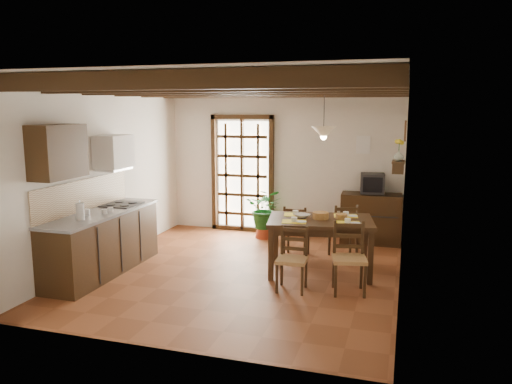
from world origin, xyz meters
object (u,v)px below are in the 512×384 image
at_px(chair_near_right, 349,271).
at_px(sideboard, 371,219).
at_px(chair_near_left, 292,271).
at_px(pendant_lamp, 324,131).
at_px(dining_table, 320,226).
at_px(chair_far_right, 343,241).
at_px(crt_tv, 372,183).
at_px(potted_plant, 265,208).
at_px(kitchen_counter, 103,241).
at_px(chair_far_left, 296,241).

bearing_deg(chair_near_right, sideboard, 75.72).
distance_m(chair_near_left, pendant_lamp, 2.05).
relative_size(dining_table, chair_far_right, 1.82).
bearing_deg(crt_tv, dining_table, -113.39).
height_order(dining_table, chair_near_right, chair_near_right).
bearing_deg(pendant_lamp, chair_far_right, 71.73).
bearing_deg(chair_near_right, crt_tv, 75.71).
xyz_separation_m(dining_table, potted_plant, (-1.32, 1.71, -0.14)).
relative_size(kitchen_counter, chair_far_right, 2.49).
height_order(chair_near_left, sideboard, sideboard).
height_order(crt_tv, pendant_lamp, pendant_lamp).
bearing_deg(chair_near_left, potted_plant, 110.89).
relative_size(chair_far_right, crt_tv, 2.02).
xyz_separation_m(kitchen_counter, chair_near_left, (2.83, 0.10, -0.21)).
bearing_deg(pendant_lamp, crt_tv, 71.59).
height_order(sideboard, potted_plant, potted_plant).
distance_m(chair_far_left, crt_tv, 1.83).
bearing_deg(chair_far_left, crt_tv, -133.19).
distance_m(kitchen_counter, chair_near_right, 3.58).
bearing_deg(chair_near_left, sideboard, 70.71).
distance_m(chair_near_left, potted_plant, 2.77).
bearing_deg(pendant_lamp, potted_plant, 129.36).
bearing_deg(chair_far_right, chair_far_left, -13.20).
relative_size(kitchen_counter, sideboard, 2.12).
distance_m(chair_near_right, pendant_lamp, 2.02).
height_order(potted_plant, pendant_lamp, pendant_lamp).
relative_size(sideboard, potted_plant, 0.54).
xyz_separation_m(potted_plant, pendant_lamp, (1.32, -1.61, 1.51)).
bearing_deg(sideboard, pendant_lamp, -110.73).
xyz_separation_m(chair_near_right, chair_far_right, (-0.26, 1.51, -0.01)).
bearing_deg(potted_plant, crt_tv, 5.56).
height_order(sideboard, pendant_lamp, pendant_lamp).
bearing_deg(potted_plant, chair_far_right, -29.60).
bearing_deg(chair_near_left, kitchen_counter, 179.77).
relative_size(chair_near_left, crt_tv, 1.89).
height_order(kitchen_counter, chair_near_right, kitchen_counter).
relative_size(crt_tv, pendant_lamp, 0.53).
bearing_deg(dining_table, chair_far_left, 116.13).
relative_size(potted_plant, pendant_lamp, 2.32).
bearing_deg(chair_far_right, chair_near_right, 76.70).
relative_size(chair_far_left, pendant_lamp, 1.01).
relative_size(chair_near_left, pendant_lamp, 1.00).
relative_size(chair_far_left, chair_far_right, 0.94).
height_order(chair_near_left, chair_far_left, chair_far_left).
bearing_deg(crt_tv, pendant_lamp, -114.30).
bearing_deg(dining_table, chair_far_right, 63.80).
relative_size(chair_near_left, sideboard, 0.80).
height_order(dining_table, chair_far_right, chair_far_right).
distance_m(kitchen_counter, dining_table, 3.21).
height_order(chair_near_right, pendant_lamp, pendant_lamp).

